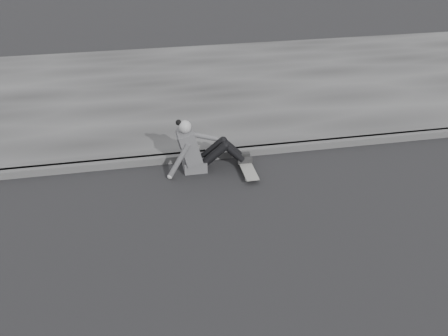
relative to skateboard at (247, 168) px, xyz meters
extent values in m
plane|color=black|center=(2.22, -2.01, -0.07)|extent=(80.00, 80.00, 0.00)
cube|color=#444444|center=(2.22, 0.57, -0.01)|extent=(24.00, 0.16, 0.12)
cube|color=#383838|center=(2.22, 3.59, -0.01)|extent=(24.00, 6.00, 0.12)
cylinder|color=gray|center=(-0.07, -0.26, -0.04)|extent=(0.03, 0.05, 0.05)
cylinder|color=gray|center=(0.08, -0.26, -0.04)|extent=(0.03, 0.05, 0.05)
cylinder|color=gray|center=(-0.07, 0.26, -0.04)|extent=(0.03, 0.05, 0.05)
cylinder|color=gray|center=(0.08, 0.26, -0.04)|extent=(0.03, 0.05, 0.05)
cube|color=#313134|center=(0.00, -0.26, -0.02)|extent=(0.16, 0.04, 0.03)
cube|color=#313134|center=(0.00, 0.26, -0.02)|extent=(0.16, 0.04, 0.03)
cube|color=slate|center=(0.00, 0.00, 0.01)|extent=(0.20, 0.78, 0.02)
cube|color=#48494B|center=(-0.80, 0.25, 0.02)|extent=(0.36, 0.34, 0.18)
cube|color=#48494B|center=(-0.87, 0.25, 0.36)|extent=(0.37, 0.40, 0.57)
cube|color=#48494B|center=(-1.00, 0.25, 0.48)|extent=(0.14, 0.30, 0.20)
cylinder|color=gray|center=(-0.92, 0.25, 0.60)|extent=(0.09, 0.09, 0.08)
sphere|color=gray|center=(-0.93, 0.25, 0.69)|extent=(0.20, 0.20, 0.20)
sphere|color=black|center=(-1.02, 0.27, 0.76)|extent=(0.09, 0.09, 0.09)
cylinder|color=black|center=(-0.48, 0.16, 0.21)|extent=(0.43, 0.13, 0.39)
cylinder|color=black|center=(-0.48, 0.34, 0.21)|extent=(0.43, 0.13, 0.39)
cylinder|color=black|center=(-0.18, 0.16, 0.21)|extent=(0.35, 0.11, 0.36)
cylinder|color=black|center=(-0.18, 0.34, 0.21)|extent=(0.35, 0.11, 0.36)
sphere|color=black|center=(-0.32, 0.16, 0.35)|extent=(0.13, 0.13, 0.13)
sphere|color=black|center=(-0.32, 0.34, 0.35)|extent=(0.13, 0.13, 0.13)
cube|color=black|center=(0.00, 0.16, 0.05)|extent=(0.24, 0.08, 0.07)
cube|color=black|center=(0.00, 0.34, 0.05)|extent=(0.24, 0.08, 0.07)
cylinder|color=#48494B|center=(-1.07, 0.04, 0.22)|extent=(0.38, 0.08, 0.58)
sphere|color=gray|center=(-1.22, 0.03, -0.03)|extent=(0.08, 0.08, 0.08)
cylinder|color=#48494B|center=(-0.63, 0.41, 0.42)|extent=(0.48, 0.08, 0.21)
camera|label=1|loc=(-1.67, -6.59, 3.94)|focal=40.00mm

